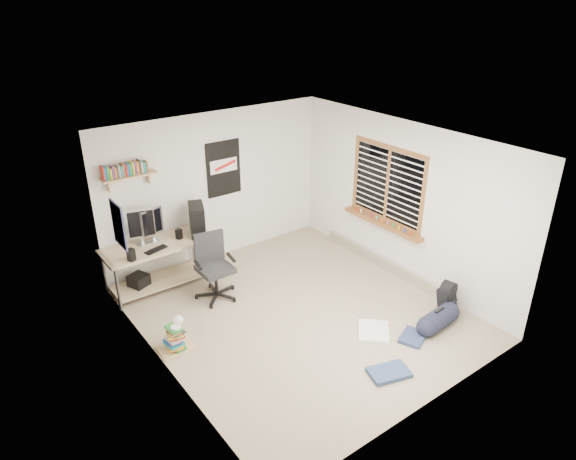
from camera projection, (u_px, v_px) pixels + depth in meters
floor at (299, 314)px, 7.35m from camera, size 4.00×4.50×0.01m
ceiling at (300, 143)px, 6.27m from camera, size 4.00×4.50×0.01m
back_wall at (216, 187)px, 8.45m from camera, size 4.00×0.01×2.50m
left_wall at (158, 282)px, 5.73m from camera, size 0.01×4.50×2.50m
right_wall at (403, 201)px, 7.89m from camera, size 0.01×4.50×2.50m
desk at (158, 265)px, 7.87m from camera, size 1.62×0.76×0.73m
monitor_left at (141, 231)px, 7.62m from camera, size 0.43×0.22×0.46m
monitor_right at (153, 229)px, 7.73m from camera, size 0.39×0.20×0.42m
pc_tower at (197, 219)px, 7.96m from camera, size 0.38×0.51×0.48m
keyboard at (156, 250)px, 7.55m from camera, size 0.37×0.21×0.02m
speaker_left at (131, 255)px, 7.22m from camera, size 0.12×0.12×0.18m
speaker_right at (179, 234)px, 7.86m from camera, size 0.10×0.10×0.16m
office_chair at (215, 269)px, 7.53m from camera, size 0.75×0.75×1.00m
wall_shelf at (129, 176)px, 7.36m from camera, size 0.80×0.22×0.24m
poster_back_wall at (224, 169)px, 8.38m from camera, size 0.62×0.03×0.92m
poster_left_wall at (118, 225)px, 6.51m from camera, size 0.02×0.42×0.60m
window at (387, 184)px, 7.99m from camera, size 0.10×1.50×1.26m
baseboard_heater at (380, 261)px, 8.57m from camera, size 0.08×2.50×0.18m
backpack at (447, 299)px, 7.33m from camera, size 0.31×0.26×0.36m
duffel_bag at (438, 319)px, 6.98m from camera, size 0.30×0.30×0.55m
tshirt at (374, 331)px, 6.93m from camera, size 0.62×0.63×0.04m
jeans_a at (389, 372)px, 6.17m from camera, size 0.56×0.44×0.05m
jeans_b at (413, 337)px, 6.81m from camera, size 0.47×0.42×0.05m
book_stack at (175, 339)px, 6.57m from camera, size 0.54×0.50×0.30m
desk_lamp at (176, 324)px, 6.47m from camera, size 0.21×0.26×0.22m
subwoofer at (139, 283)px, 7.82m from camera, size 0.34×0.34×0.29m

